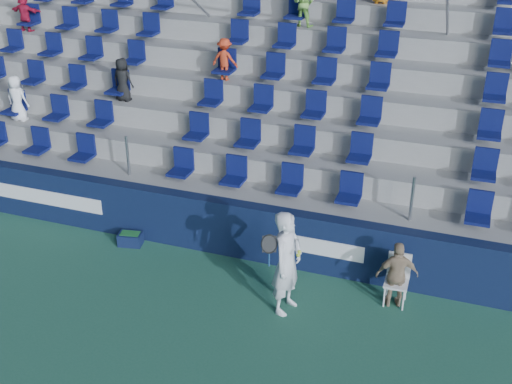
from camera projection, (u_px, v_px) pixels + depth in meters
ground at (188, 355)px, 10.54m from camera, size 70.00×70.00×0.00m
sponsor_wall at (253, 232)px, 12.91m from camera, size 24.00×0.32×1.20m
grandstand at (319, 86)px, 16.51m from camera, size 24.00×8.17×6.63m
tennis_player at (287, 263)px, 11.20m from camera, size 0.71×0.80×1.97m
line_judge_chair at (398, 275)px, 11.63m from camera, size 0.43×0.44×0.96m
line_judge at (397, 275)px, 11.46m from camera, size 0.82×0.54×1.30m
ball_bin at (131, 238)px, 13.56m from camera, size 0.54×0.41×0.28m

